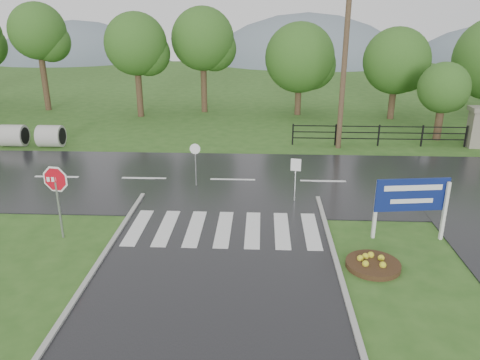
{
  "coord_description": "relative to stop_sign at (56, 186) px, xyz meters",
  "views": [
    {
      "loc": [
        1.25,
        -9.52,
        7.2
      ],
      "look_at": [
        0.51,
        6.0,
        1.5
      ],
      "focal_mm": 35.0,
      "sensor_mm": 36.0,
      "label": 1
    }
  ],
  "objects": [
    {
      "name": "stop_sign",
      "position": [
        0.0,
        0.0,
        0.0
      ],
      "size": [
        1.17,
        0.24,
        2.67
      ],
      "color": "#939399",
      "rests_on": "ground"
    },
    {
      "name": "main_road",
      "position": [
        5.33,
        5.77,
        -1.86
      ],
      "size": [
        90.0,
        8.0,
        0.04
      ],
      "primitive_type": "cube",
      "color": "black",
      "rests_on": "ground"
    },
    {
      "name": "utility_pole_east",
      "position": [
        10.81,
        11.27,
        2.43
      ],
      "size": [
        1.5,
        0.28,
        8.43
      ],
      "color": "#473523",
      "rests_on": "ground"
    },
    {
      "name": "flower_bed",
      "position": [
        9.94,
        -1.46,
        -1.74
      ],
      "size": [
        1.6,
        1.6,
        0.32
      ],
      "color": "#332111",
      "rests_on": "ground"
    },
    {
      "name": "reg_sign_round",
      "position": [
        3.81,
        4.96,
        -0.62
      ],
      "size": [
        0.44,
        0.06,
        1.91
      ],
      "color": "#939399",
      "rests_on": "ground"
    },
    {
      "name": "treeline",
      "position": [
        6.33,
        19.77,
        -1.86
      ],
      "size": [
        83.2,
        5.2,
        10.0
      ],
      "color": "#27531A",
      "rests_on": "ground"
    },
    {
      "name": "reg_sign_small",
      "position": [
        7.92,
        3.45,
        -0.56
      ],
      "size": [
        0.39,
        0.09,
        1.79
      ],
      "color": "#939399",
      "rests_on": "ground"
    },
    {
      "name": "pillar_west",
      "position": [
        18.33,
        11.77,
        -0.68
      ],
      "size": [
        1.0,
        1.0,
        2.24
      ],
      "color": "gray",
      "rests_on": "ground"
    },
    {
      "name": "hills",
      "position": [
        8.82,
        60.77,
        -17.39
      ],
      "size": [
        102.0,
        48.0,
        48.0
      ],
      "color": "slate",
      "rests_on": "ground"
    },
    {
      "name": "fence_west",
      "position": [
        13.08,
        11.77,
        -1.13
      ],
      "size": [
        9.58,
        0.08,
        1.2
      ],
      "color": "black",
      "rests_on": "ground"
    },
    {
      "name": "entrance_tree_left",
      "position": [
        16.82,
        13.27,
        1.13
      ],
      "size": [
        2.87,
        2.87,
        4.46
      ],
      "color": "#3D2B1C",
      "rests_on": "ground"
    },
    {
      "name": "crosswalk",
      "position": [
        5.33,
        0.77,
        -1.8
      ],
      "size": [
        6.5,
        2.8,
        0.02
      ],
      "color": "silver",
      "rests_on": "ground"
    },
    {
      "name": "ground",
      "position": [
        5.33,
        -4.23,
        -1.86
      ],
      "size": [
        120.0,
        120.0,
        0.0
      ],
      "primitive_type": "plane",
      "color": "#2F591D",
      "rests_on": "ground"
    },
    {
      "name": "estate_billboard",
      "position": [
        11.47,
        0.46,
        -0.4
      ],
      "size": [
        2.41,
        0.37,
        2.12
      ],
      "color": "silver",
      "rests_on": "ground"
    }
  ]
}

